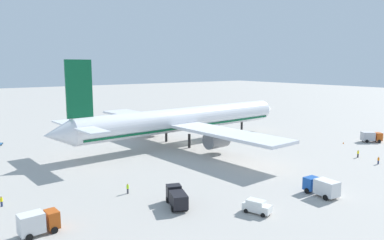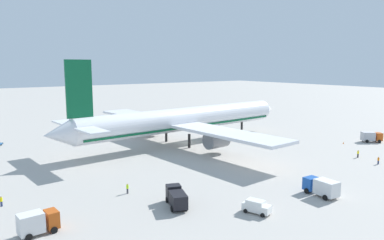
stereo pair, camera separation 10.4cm
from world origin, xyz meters
TOP-DOWN VIEW (x-y plane):
  - ground_plane at (0.00, 0.00)m, footprint 600.00×600.00m
  - airliner at (-1.34, -0.11)m, footprint 76.50×71.27m
  - service_truck_1 at (-27.52, -37.01)m, footprint 4.12×6.33m
  - service_truck_2 at (-5.31, -47.23)m, footprint 2.99×6.00m
  - service_truck_4 at (-47.18, -34.48)m, footprint 5.01×2.84m
  - service_truck_5 at (43.34, -29.38)m, footprint 5.70×4.99m
  - service_van at (-19.35, -46.05)m, footprint 3.12×4.48m
  - ground_worker_0 at (23.72, -36.85)m, footprint 0.43×0.43m
  - ground_worker_1 at (21.84, -42.67)m, footprint 0.50×0.50m
  - ground_worker_2 at (-31.19, -27.43)m, footprint 0.48×0.48m
  - ground_worker_3 at (-49.54, -21.32)m, footprint 0.50×0.50m
  - traffic_cone_0 at (15.00, 41.29)m, footprint 0.36×0.36m
  - traffic_cone_1 at (34.82, -26.20)m, footprint 0.36×0.36m

SIDE VIEW (x-z plane):
  - ground_plane at x=0.00m, z-range 0.00..0.00m
  - traffic_cone_0 at x=15.00m, z-range 0.00..0.55m
  - traffic_cone_1 at x=34.82m, z-range 0.00..0.55m
  - ground_worker_3 at x=-49.54m, z-range 0.01..1.63m
  - ground_worker_1 at x=21.84m, z-range 0.01..1.67m
  - ground_worker_2 at x=-31.19m, z-range 0.02..1.78m
  - ground_worker_0 at x=23.72m, z-range 0.02..1.80m
  - service_van at x=-19.35m, z-range 0.05..2.02m
  - service_truck_1 at x=-27.52m, z-range 0.11..2.84m
  - service_truck_2 at x=-5.31m, z-range 0.15..3.03m
  - service_truck_5 at x=43.34m, z-range 0.16..3.02m
  - service_truck_4 at x=-47.18m, z-range 0.14..3.13m
  - airliner at x=-1.34m, z-range -4.80..18.01m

